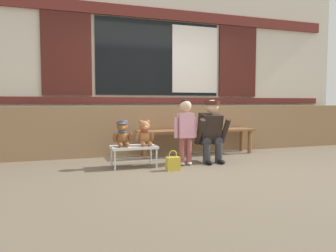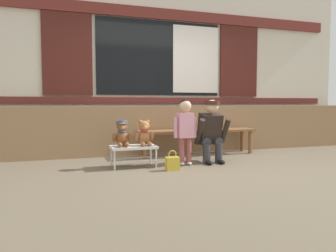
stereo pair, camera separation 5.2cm
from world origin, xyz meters
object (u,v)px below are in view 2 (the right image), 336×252
at_px(wooden_bench_long, 197,133).
at_px(child_standing, 185,124).
at_px(teddy_bear_with_hat, 122,134).
at_px(adult_crouching, 211,131).
at_px(small_display_bench, 133,148).
at_px(teddy_bear_plain, 144,134).
at_px(handbag_on_ground, 172,163).

bearing_deg(wooden_bench_long, child_standing, -123.69).
distance_m(teddy_bear_with_hat, adult_crouching, 1.36).
bearing_deg(adult_crouching, teddy_bear_with_hat, 179.48).
distance_m(wooden_bench_long, small_display_bench, 1.47).
height_order(small_display_bench, teddy_bear_plain, teddy_bear_plain).
bearing_deg(handbag_on_ground, child_standing, 45.01).
distance_m(wooden_bench_long, teddy_bear_with_hat, 1.61).
height_order(wooden_bench_long, child_standing, child_standing).
xyz_separation_m(teddy_bear_with_hat, adult_crouching, (1.36, -0.01, 0.01)).
xyz_separation_m(teddy_bear_with_hat, child_standing, (0.90, -0.10, 0.12)).
bearing_deg(wooden_bench_long, teddy_bear_plain, -147.55).
distance_m(adult_crouching, handbag_on_ground, 0.92).
relative_size(small_display_bench, child_standing, 0.67).
height_order(small_display_bench, teddy_bear_with_hat, teddy_bear_with_hat).
relative_size(teddy_bear_with_hat, handbag_on_ground, 1.34).
xyz_separation_m(child_standing, adult_crouching, (0.45, 0.08, -0.11)).
bearing_deg(wooden_bench_long, small_display_bench, -150.85).
relative_size(wooden_bench_long, small_display_bench, 3.28).
distance_m(teddy_bear_with_hat, child_standing, 0.92).
relative_size(wooden_bench_long, child_standing, 2.19).
bearing_deg(handbag_on_ground, teddy_bear_plain, 126.35).
height_order(adult_crouching, handbag_on_ground, adult_crouching).
distance_m(child_standing, handbag_on_ground, 0.65).
xyz_separation_m(wooden_bench_long, handbag_on_ground, (-0.84, -1.11, -0.28)).
bearing_deg(wooden_bench_long, adult_crouching, -96.94).
bearing_deg(teddy_bear_with_hat, adult_crouching, -0.52).
bearing_deg(teddy_bear_with_hat, handbag_on_ground, -32.82).
xyz_separation_m(wooden_bench_long, adult_crouching, (-0.09, -0.73, 0.11)).
distance_m(wooden_bench_long, child_standing, 1.00).
xyz_separation_m(wooden_bench_long, small_display_bench, (-1.28, -0.72, -0.11)).
bearing_deg(handbag_on_ground, teddy_bear_with_hat, 147.18).
distance_m(teddy_bear_with_hat, teddy_bear_plain, 0.32).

